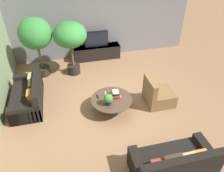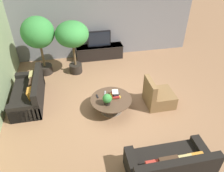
% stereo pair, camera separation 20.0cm
% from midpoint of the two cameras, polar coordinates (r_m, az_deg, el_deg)
% --- Properties ---
extents(ground_plane, '(24.00, 24.00, 0.00)m').
position_cam_midpoint_polar(ground_plane, '(6.58, 0.44, -4.68)').
color(ground_plane, '#8C6647').
extents(back_wall_stone, '(7.40, 0.12, 3.00)m').
position_cam_midpoint_polar(back_wall_stone, '(8.65, -4.99, 17.07)').
color(back_wall_stone, slate).
rests_on(back_wall_stone, ground).
extents(media_console, '(1.85, 0.50, 0.53)m').
position_cam_midpoint_polar(media_console, '(8.83, -4.63, 8.83)').
color(media_console, black).
rests_on(media_console, ground).
extents(television, '(0.90, 0.13, 0.61)m').
position_cam_midpoint_polar(television, '(8.59, -4.81, 12.12)').
color(television, black).
rests_on(television, media_console).
extents(coffee_table, '(1.16, 1.16, 0.41)m').
position_cam_midpoint_polar(coffee_table, '(6.18, -1.00, -4.28)').
color(coffee_table, '#756656').
rests_on(coffee_table, ground).
extents(couch_by_wall, '(0.84, 1.78, 0.84)m').
position_cam_midpoint_polar(couch_by_wall, '(6.90, -21.74, -2.40)').
color(couch_by_wall, black).
rests_on(couch_by_wall, ground).
extents(couch_near_entry, '(1.74, 0.84, 0.84)m').
position_cam_midpoint_polar(couch_near_entry, '(4.98, 14.58, -19.07)').
color(couch_near_entry, black).
rests_on(couch_near_entry, ground).
extents(armchair_wicker, '(0.80, 0.76, 0.86)m').
position_cam_midpoint_polar(armchair_wicker, '(6.57, 10.99, -2.43)').
color(armchair_wicker, brown).
rests_on(armchair_wicker, ground).
extents(potted_palm_tall, '(1.07, 1.07, 2.06)m').
position_cam_midpoint_polar(potted_palm_tall, '(7.65, -20.06, 12.16)').
color(potted_palm_tall, black).
rests_on(potted_palm_tall, ground).
extents(potted_palm_corner, '(1.10, 1.10, 1.89)m').
position_cam_midpoint_polar(potted_palm_corner, '(7.47, -11.66, 12.42)').
color(potted_palm_corner, black).
rests_on(potted_palm_corner, ground).
extents(potted_plant_tabletop, '(0.25, 0.25, 0.32)m').
position_cam_midpoint_polar(potted_plant_tabletop, '(5.82, -1.99, -3.47)').
color(potted_plant_tabletop, black).
rests_on(potted_plant_tabletop, coffee_table).
extents(book_stack, '(0.27, 0.30, 0.15)m').
position_cam_midpoint_polar(book_stack, '(6.17, 0.08, -2.12)').
color(book_stack, gold).
rests_on(book_stack, coffee_table).
extents(remote_black, '(0.05, 0.16, 0.02)m').
position_cam_midpoint_polar(remote_black, '(6.19, -4.70, -2.79)').
color(remote_black, black).
rests_on(remote_black, coffee_table).
extents(remote_silver, '(0.08, 0.16, 0.02)m').
position_cam_midpoint_polar(remote_silver, '(6.31, -2.67, -1.84)').
color(remote_silver, gray).
rests_on(remote_silver, coffee_table).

